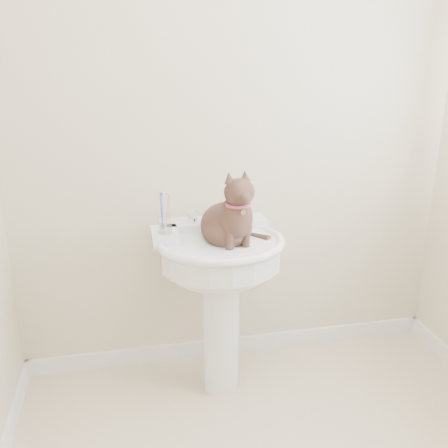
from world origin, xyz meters
TOP-DOWN VIEW (x-y plane):
  - wall_back at (0.00, 1.10)m, footprint 2.20×0.00m
  - baseboard_back at (0.00, 1.09)m, footprint 2.20×0.02m
  - pedestal_sink at (-0.14, 0.81)m, footprint 0.59×0.58m
  - faucet at (-0.13, 0.95)m, footprint 0.28×0.12m
  - soap_bar at (-0.07, 1.04)m, footprint 0.10×0.07m
  - toothbrush_cup at (-0.38, 0.85)m, footprint 0.07×0.07m
  - cat at (-0.10, 0.79)m, footprint 0.25×0.32m

SIDE VIEW (x-z plane):
  - baseboard_back at x=0.00m, z-range 0.00..0.09m
  - pedestal_sink at x=-0.14m, z-range 0.23..1.05m
  - soap_bar at x=-0.07m, z-range 0.82..0.85m
  - faucet at x=-0.13m, z-range 0.79..0.93m
  - toothbrush_cup at x=-0.38m, z-range 0.77..0.96m
  - cat at x=-0.10m, z-range 0.64..1.11m
  - wall_back at x=0.00m, z-range 0.00..2.50m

